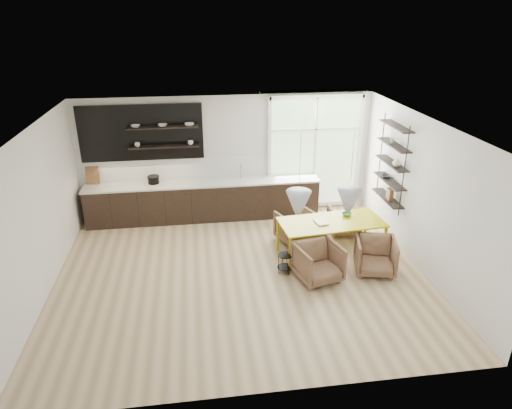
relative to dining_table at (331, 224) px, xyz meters
The scene contains 11 objects.
room 1.63m from the dining_table, 155.13° to the left, with size 7.02×6.01×2.91m.
kitchen_run 3.40m from the dining_table, 139.62° to the left, with size 5.54×0.69×2.75m.
right_shelving 1.87m from the dining_table, 25.11° to the left, with size 0.26×1.22×1.90m.
dining_table is the anchor object (origin of this frame).
armchair_back_left 0.95m from the dining_table, 128.89° to the left, with size 0.75×0.77×0.70m, color brown.
armchair_back_right 1.20m from the dining_table, 57.73° to the left, with size 0.67×0.68×0.62m, color brown.
armchair_front_left 1.05m from the dining_table, 119.61° to the right, with size 0.77×0.79×0.72m, color brown.
armchair_front_right 1.08m from the dining_table, 48.76° to the right, with size 0.74×0.76×0.69m, color brown.
wire_stool 1.27m from the dining_table, 152.91° to the right, with size 0.30×0.30×0.39m.
table_book 0.35m from the dining_table, behind, with size 0.22×0.30×0.03m, color white.
table_bowl 0.47m from the dining_table, 30.77° to the left, with size 0.20×0.20×0.06m, color #528858.
Camera 1 is at (-0.77, -7.53, 4.72)m, focal length 32.00 mm.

